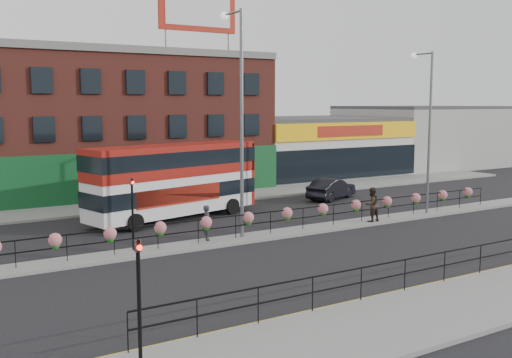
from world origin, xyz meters
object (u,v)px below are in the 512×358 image
car (331,189)px  pedestrian_a (207,223)px  lamp_column_east (427,118)px  double_decker_bus (174,174)px  pedestrian_b (372,205)px  lamp_column_west (239,104)px

car → pedestrian_a: pedestrian_a is taller
pedestrian_a → lamp_column_east: (14.30, -0.26, 4.75)m
pedestrian_a → lamp_column_east: size_ratio=0.18×
double_decker_bus → lamp_column_east: size_ratio=1.15×
pedestrian_a → pedestrian_b: bearing=-74.8°
double_decker_bus → lamp_column_east: (13.19, -6.51, 3.11)m
pedestrian_a → pedestrian_b: size_ratio=0.89×
lamp_column_east → pedestrian_b: bearing=-174.4°
pedestrian_a → lamp_column_west: 5.88m
pedestrian_a → lamp_column_east: bearing=-71.7°
pedestrian_b → lamp_column_west: 9.70m
double_decker_bus → car: bearing=4.5°
car → lamp_column_east: size_ratio=0.49×
double_decker_bus → lamp_column_west: size_ratio=1.00×
double_decker_bus → pedestrian_a: (-1.10, -6.25, -1.64)m
lamp_column_west → lamp_column_east: lamp_column_west is taller
car → pedestrian_a: (-13.30, -7.21, 0.26)m
double_decker_bus → lamp_column_west: lamp_column_west is taller
double_decker_bus → car: (12.19, 0.96, -1.90)m
car → pedestrian_b: bearing=133.5°
double_decker_bus → pedestrian_a: 6.56m
pedestrian_b → lamp_column_west: lamp_column_west is taller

